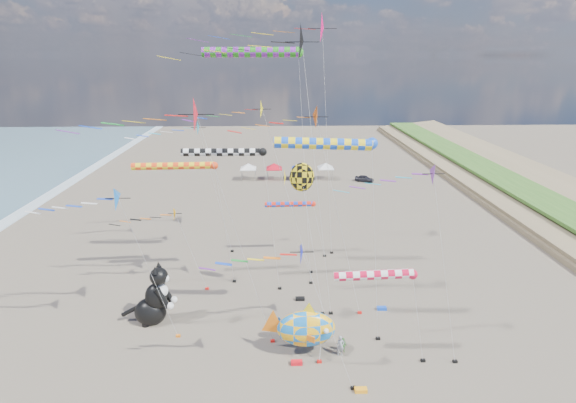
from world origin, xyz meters
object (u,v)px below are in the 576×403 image
at_px(fish_inflatable, 305,328).
at_px(parked_car, 364,179).
at_px(child_green, 343,345).
at_px(person_adult, 340,346).
at_px(cat_inflatable, 152,293).
at_px(child_blue, 279,322).

bearing_deg(fish_inflatable, parked_car, 74.00).
bearing_deg(child_green, person_adult, -96.16).
bearing_deg(cat_inflatable, fish_inflatable, -16.32).
height_order(child_blue, parked_car, parked_car).
bearing_deg(fish_inflatable, child_green, 5.70).
bearing_deg(parked_car, child_blue, -172.18).
xyz_separation_m(cat_inflatable, parked_car, (28.24, 46.81, -2.29)).
distance_m(cat_inflatable, person_adult, 17.13).
height_order(fish_inflatable, parked_car, fish_inflatable).
height_order(cat_inflatable, parked_car, cat_inflatable).
relative_size(cat_inflatable, child_blue, 5.56).
distance_m(child_blue, parked_car, 50.90).
bearing_deg(child_green, child_blue, 173.72).
xyz_separation_m(cat_inflatable, child_green, (16.46, -4.84, -2.29)).
xyz_separation_m(cat_inflatable, person_adult, (16.18, -5.25, -2.05)).
distance_m(fish_inflatable, child_green, 3.65).
height_order(fish_inflatable, child_blue, fish_inflatable).
height_order(fish_inflatable, person_adult, fish_inflatable).
relative_size(child_green, child_blue, 1.18).
bearing_deg(fish_inflatable, person_adult, -1.85).
height_order(child_green, parked_car, parked_car).
xyz_separation_m(fish_inflatable, parked_car, (14.91, 51.97, -1.85)).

